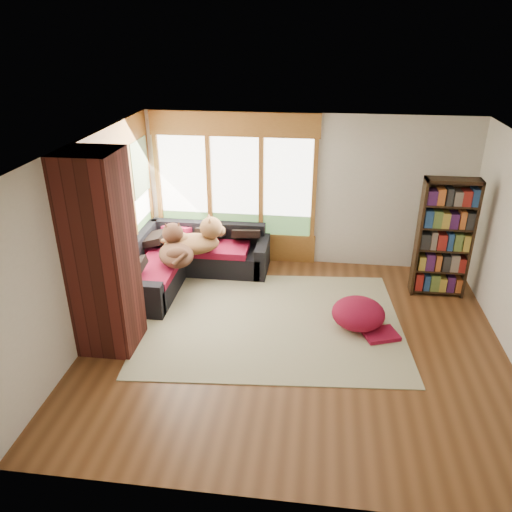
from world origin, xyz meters
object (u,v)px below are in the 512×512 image
(brick_chimney, at_px, (101,255))
(bookshelf, at_px, (444,239))
(area_rug, at_px, (271,321))
(pouf, at_px, (358,313))
(dog_tan, at_px, (196,235))
(sectional_sofa, at_px, (184,259))
(dog_brindle, at_px, (175,244))

(brick_chimney, height_order, bookshelf, brick_chimney)
(area_rug, height_order, bookshelf, bookshelf)
(area_rug, height_order, pouf, pouf)
(area_rug, xyz_separation_m, bookshelf, (2.50, 1.16, 0.93))
(dog_tan, bearing_deg, brick_chimney, -126.44)
(sectional_sofa, height_order, bookshelf, bookshelf)
(brick_chimney, xyz_separation_m, bookshelf, (4.54, 1.95, -0.36))
(brick_chimney, distance_m, bookshelf, 4.95)
(brick_chimney, relative_size, dog_brindle, 2.67)
(dog_tan, height_order, dog_brindle, dog_tan)
(sectional_sofa, relative_size, pouf, 2.96)
(brick_chimney, distance_m, pouf, 3.54)
(bookshelf, bearing_deg, sectional_sofa, 178.59)
(bookshelf, distance_m, pouf, 1.84)
(sectional_sofa, bearing_deg, pouf, -23.01)
(sectional_sofa, bearing_deg, bookshelf, -1.15)
(area_rug, height_order, dog_brindle, dog_brindle)
(bookshelf, relative_size, dog_brindle, 1.92)
(pouf, bearing_deg, dog_brindle, 165.21)
(area_rug, distance_m, dog_tan, 1.93)
(area_rug, bearing_deg, bookshelf, 24.85)
(dog_brindle, bearing_deg, area_rug, -139.28)
(sectional_sofa, relative_size, dog_tan, 2.10)
(area_rug, xyz_separation_m, dog_brindle, (-1.59, 0.79, 0.77))
(brick_chimney, height_order, dog_tan, brick_chimney)
(pouf, bearing_deg, area_rug, -177.83)
(brick_chimney, bearing_deg, dog_brindle, 73.92)
(bookshelf, bearing_deg, pouf, -138.97)
(sectional_sofa, xyz_separation_m, pouf, (2.82, -1.21, -0.09))
(brick_chimney, xyz_separation_m, dog_tan, (0.70, 1.93, -0.50))
(brick_chimney, xyz_separation_m, sectional_sofa, (0.45, 2.05, -1.00))
(brick_chimney, relative_size, area_rug, 0.71)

